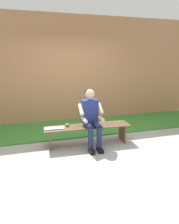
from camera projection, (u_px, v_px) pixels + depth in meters
The scene contains 7 objects.
ground_plane at pixel (38, 178), 3.10m from camera, with size 10.00×7.00×0.04m, color #9E9E99.
grass_strip at pixel (77, 127), 5.33m from camera, with size 9.00×1.51×0.03m, color #387A2D.
brick_wall at pixel (53, 70), 5.73m from camera, with size 9.50×0.24×3.06m, color #B27A51.
bench_near at pixel (88, 130), 4.23m from camera, with size 1.88×0.47×0.42m.
person_seated at pixel (91, 116), 4.06m from camera, with size 0.50×0.69×1.23m.
apple at pixel (67, 125), 4.15m from camera, with size 0.07×0.07×0.07m, color #72B738.
book_open at pixel (54, 128), 4.01m from camera, with size 0.42×0.17×0.02m.
Camera 1 is at (1.03, 3.84, 1.81)m, focal length 30.99 mm.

